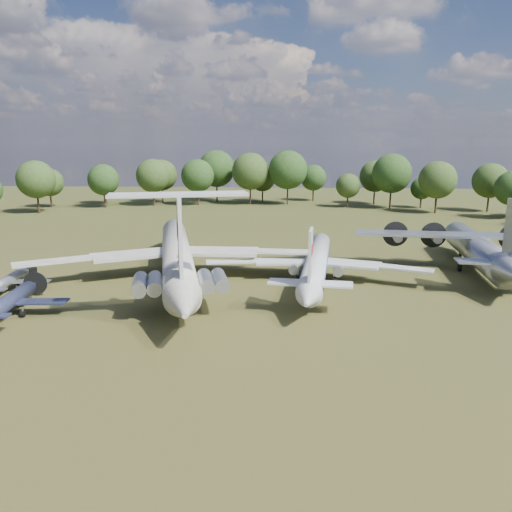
# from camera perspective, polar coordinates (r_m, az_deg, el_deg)

# --- Properties ---
(ground) EXTENTS (300.00, 300.00, 0.00)m
(ground) POSITION_cam_1_polar(r_m,az_deg,el_deg) (66.52, -4.65, -3.54)
(ground) COLOR #203913
(ground) RESTS_ON ground
(il62_airliner) EXTENTS (55.09, 64.40, 5.46)m
(il62_airliner) POSITION_cam_1_polar(r_m,az_deg,el_deg) (70.15, -9.00, -0.49)
(il62_airliner) COLOR beige
(il62_airliner) RESTS_ON ground
(tu104_jet) EXTENTS (34.91, 44.05, 4.11)m
(tu104_jet) POSITION_cam_1_polar(r_m,az_deg,el_deg) (68.96, 6.90, -1.24)
(tu104_jet) COLOR silver
(tu104_jet) RESTS_ON ground
(an12_transport) EXTENTS (39.38, 43.16, 5.25)m
(an12_transport) POSITION_cam_1_polar(r_m,az_deg,el_deg) (81.19, 23.95, 0.29)
(an12_transport) COLOR #A6A9AE
(an12_transport) RESTS_ON ground
(small_prop_west) EXTENTS (14.06, 18.10, 2.48)m
(small_prop_west) POSITION_cam_1_polar(r_m,az_deg,el_deg) (61.38, -26.42, -5.08)
(small_prop_west) COLOR black
(small_prop_west) RESTS_ON ground
(small_prop_northwest) EXTENTS (11.28, 14.78, 2.07)m
(small_prop_northwest) POSITION_cam_1_polar(r_m,az_deg,el_deg) (71.47, -26.55, -2.87)
(small_prop_northwest) COLOR #979A9E
(small_prop_northwest) RESTS_ON ground
(person_on_il62) EXTENTS (0.80, 0.67, 1.86)m
(person_on_il62) POSITION_cam_1_polar(r_m,az_deg,el_deg) (54.45, -8.70, -0.40)
(person_on_il62) COLOR #97704D
(person_on_il62) RESTS_ON il62_airliner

